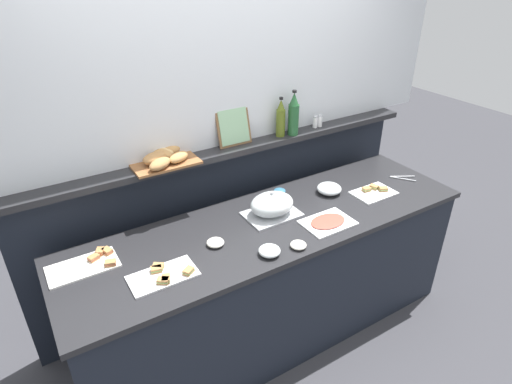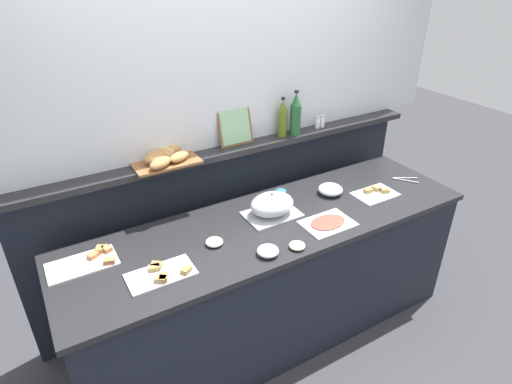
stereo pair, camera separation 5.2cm
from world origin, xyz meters
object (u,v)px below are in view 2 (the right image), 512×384
(framed_picture, at_px, (235,126))
(cold_cuts_platter, at_px, (328,223))
(bread_basket, at_px, (165,157))
(glass_bowl_medium, at_px, (330,190))
(sandwich_platter_side, at_px, (375,193))
(olive_oil_bottle, at_px, (282,119))
(serving_tongs, at_px, (405,179))
(salt_shaker, at_px, (318,122))
(condiment_bowl_red, at_px, (281,191))
(condiment_bowl_dark, at_px, (297,246))
(condiment_bowl_cream, at_px, (214,242))
(pepper_shaker, at_px, (322,121))
(serving_cloche, at_px, (272,205))
(glass_bowl_large, at_px, (268,251))
(wine_bottle_green, at_px, (295,115))
(sandwich_platter_front, at_px, (87,262))
(sandwich_platter_rear, at_px, (162,274))

(framed_picture, bearing_deg, cold_cuts_platter, -70.29)
(cold_cuts_platter, bearing_deg, framed_picture, 109.71)
(cold_cuts_platter, bearing_deg, bread_basket, 138.66)
(glass_bowl_medium, xyz_separation_m, bread_basket, (-1.02, 0.38, 0.33))
(sandwich_platter_side, relative_size, olive_oil_bottle, 1.05)
(serving_tongs, bearing_deg, salt_shaker, 132.54)
(condiment_bowl_red, xyz_separation_m, condiment_bowl_dark, (-0.27, -0.57, 0.00))
(condiment_bowl_cream, distance_m, condiment_bowl_dark, 0.47)
(serving_tongs, relative_size, salt_shaker, 1.91)
(serving_tongs, distance_m, pepper_shaker, 0.74)
(serving_cloche, bearing_deg, condiment_bowl_dark, -99.58)
(condiment_bowl_dark, height_order, salt_shaker, salt_shaker)
(bread_basket, bearing_deg, cold_cuts_platter, -41.34)
(glass_bowl_large, relative_size, wine_bottle_green, 0.39)
(condiment_bowl_cream, bearing_deg, wine_bottle_green, 28.91)
(pepper_shaker, bearing_deg, serving_tongs, -50.37)
(condiment_bowl_red, bearing_deg, serving_tongs, -18.27)
(pepper_shaker, relative_size, bread_basket, 0.22)
(sandwich_platter_front, distance_m, bread_basket, 0.75)
(serving_cloche, distance_m, framed_picture, 0.59)
(sandwich_platter_rear, height_order, cold_cuts_platter, sandwich_platter_rear)
(sandwich_platter_front, distance_m, cold_cuts_platter, 1.39)
(condiment_bowl_cream, bearing_deg, bread_basket, 98.21)
(glass_bowl_medium, bearing_deg, condiment_bowl_cream, -172.14)
(condiment_bowl_dark, relative_size, olive_oil_bottle, 0.34)
(wine_bottle_green, bearing_deg, salt_shaker, 6.53)
(sandwich_platter_side, bearing_deg, cold_cuts_platter, -166.25)
(glass_bowl_large, height_order, condiment_bowl_dark, glass_bowl_large)
(glass_bowl_medium, relative_size, salt_shaker, 1.94)
(sandwich_platter_front, distance_m, serving_cloche, 1.11)
(sandwich_platter_rear, bearing_deg, bread_basket, 65.90)
(cold_cuts_platter, relative_size, salt_shaker, 3.58)
(sandwich_platter_rear, bearing_deg, condiment_bowl_cream, 16.76)
(sandwich_platter_side, xyz_separation_m, bread_basket, (-1.28, 0.54, 0.35))
(sandwich_platter_side, bearing_deg, glass_bowl_medium, 147.84)
(olive_oil_bottle, bearing_deg, condiment_bowl_cream, -147.06)
(wine_bottle_green, relative_size, framed_picture, 1.25)
(glass_bowl_medium, xyz_separation_m, condiment_bowl_red, (-0.29, 0.18, -0.02))
(sandwich_platter_side, distance_m, glass_bowl_large, 1.01)
(serving_cloche, height_order, salt_shaker, salt_shaker)
(pepper_shaker, bearing_deg, sandwich_platter_side, -82.87)
(salt_shaker, bearing_deg, glass_bowl_medium, -111.76)
(cold_cuts_platter, xyz_separation_m, glass_bowl_large, (-0.47, -0.07, 0.01))
(serving_cloche, xyz_separation_m, serving_tongs, (1.10, -0.08, -0.07))
(bread_basket, bearing_deg, glass_bowl_medium, -20.41)
(serving_cloche, bearing_deg, sandwich_platter_front, 175.15)
(sandwich_platter_side, distance_m, salt_shaker, 0.66)
(sandwich_platter_rear, xyz_separation_m, framed_picture, (0.78, 0.65, 0.44))
(sandwich_platter_rear, height_order, condiment_bowl_dark, sandwich_platter_rear)
(condiment_bowl_red, bearing_deg, condiment_bowl_dark, -114.90)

